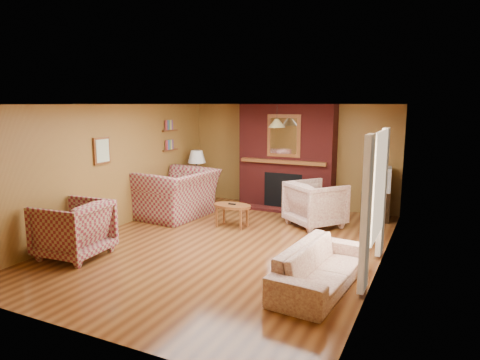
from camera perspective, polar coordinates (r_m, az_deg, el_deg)
The scene contains 20 objects.
floor at distance 7.49m, azimuth -1.62°, elevation -8.62°, with size 6.50×6.50×0.00m, color #4F2711.
ceiling at distance 7.09m, azimuth -1.72°, elevation 10.06°, with size 6.50×6.50×0.00m, color silver.
wall_back at distance 10.17m, azimuth 6.77°, elevation 3.25°, with size 6.50×6.50×0.00m, color olive.
wall_front at distance 4.63m, azimuth -20.54°, elevation -5.70°, with size 6.50×6.50×0.00m, color olive.
wall_left at distance 8.62m, azimuth -16.61°, elevation 1.66°, with size 6.50×6.50×0.00m, color olive.
wall_right at distance 6.46m, azimuth 18.44°, elevation -1.18°, with size 6.50×6.50×0.00m, color olive.
fireplace at distance 9.92m, azimuth 6.26°, elevation 2.98°, with size 2.20×0.82×2.40m.
window_right at distance 6.29m, azimuth 17.74°, elevation -2.12°, with size 0.10×1.85×2.00m.
bookshelf at distance 10.02m, azimuth -9.18°, elevation 5.77°, with size 0.09×0.55×0.71m.
botanical_print at distance 8.34m, azimuth -17.94°, elevation 3.74°, with size 0.05×0.40×0.50m.
pendant_light at distance 9.21m, azimuth 4.93°, elevation 7.57°, with size 0.36×0.36×0.48m.
plaid_loveseat at distance 9.26m, azimuth -8.48°, elevation -1.82°, with size 1.56×1.36×1.01m, color maroon.
plaid_armchair at distance 7.31m, azimuth -21.35°, elevation -6.11°, with size 0.97×1.00×0.91m, color maroon.
floral_sofa at distance 5.88m, azimuth 10.73°, elevation -11.28°, with size 1.92×0.75×0.56m, color beige.
floral_armchair at distance 8.63m, azimuth 10.05°, elevation -3.14°, with size 0.96×0.99×0.90m, color beige.
coffee_table at distance 8.45m, azimuth -1.07°, elevation -3.71°, with size 0.78×0.48×0.47m.
side_table at distance 10.48m, azimuth -5.72°, elevation -1.51°, with size 0.45×0.45×0.60m, color brown.
table_lamp at distance 10.36m, azimuth -5.79°, elevation 2.23°, with size 0.43×0.43×0.70m.
tv_stand at distance 9.42m, azimuth 17.63°, elevation -3.20°, with size 0.57×0.52×0.62m, color black.
crt_tv at distance 9.31m, azimuth 17.81°, elevation 0.15°, with size 0.60×0.60×0.50m.
Camera 1 is at (3.26, -6.30, 2.41)m, focal length 32.00 mm.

